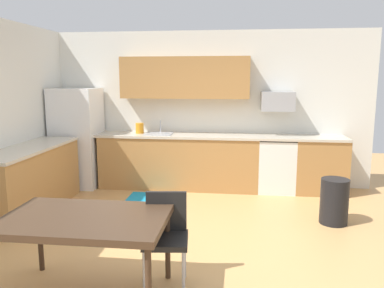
# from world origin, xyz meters

# --- Properties ---
(ground_plane) EXTENTS (12.00, 12.00, 0.00)m
(ground_plane) POSITION_xyz_m (0.00, 0.00, 0.00)
(ground_plane) COLOR tan
(wall_back) EXTENTS (5.80, 0.10, 2.70)m
(wall_back) POSITION_xyz_m (0.00, 2.65, 1.35)
(wall_back) COLOR silver
(wall_back) RESTS_ON ground
(cabinet_run_back) EXTENTS (2.72, 0.60, 0.90)m
(cabinet_run_back) POSITION_xyz_m (-0.39, 2.30, 0.45)
(cabinet_run_back) COLOR #AD7A42
(cabinet_run_back) RESTS_ON ground
(cabinet_run_back_right) EXTENTS (0.83, 0.60, 0.90)m
(cabinet_run_back_right) POSITION_xyz_m (1.98, 2.30, 0.45)
(cabinet_run_back_right) COLOR #AD7A42
(cabinet_run_back_right) RESTS_ON ground
(cabinet_run_left) EXTENTS (0.60, 2.00, 0.90)m
(cabinet_run_left) POSITION_xyz_m (-2.30, 0.80, 0.45)
(cabinet_run_left) COLOR #AD7A42
(cabinet_run_left) RESTS_ON ground
(countertop_back) EXTENTS (4.80, 0.64, 0.04)m
(countertop_back) POSITION_xyz_m (0.00, 2.30, 0.92)
(countertop_back) COLOR beige
(countertop_back) RESTS_ON cabinet_run_back
(countertop_left) EXTENTS (0.64, 2.00, 0.04)m
(countertop_left) POSITION_xyz_m (-2.30, 0.80, 0.92)
(countertop_left) COLOR beige
(countertop_left) RESTS_ON cabinet_run_left
(upper_cabinets_back) EXTENTS (2.20, 0.34, 0.70)m
(upper_cabinets_back) POSITION_xyz_m (-0.30, 2.43, 1.90)
(upper_cabinets_back) COLOR #AD7A42
(refrigerator) EXTENTS (0.76, 0.70, 1.72)m
(refrigerator) POSITION_xyz_m (-2.18, 2.22, 0.86)
(refrigerator) COLOR white
(refrigerator) RESTS_ON ground
(oven_range) EXTENTS (0.60, 0.60, 0.91)m
(oven_range) POSITION_xyz_m (1.27, 2.30, 0.46)
(oven_range) COLOR white
(oven_range) RESTS_ON ground
(microwave) EXTENTS (0.54, 0.36, 0.32)m
(microwave) POSITION_xyz_m (1.27, 2.40, 1.51)
(microwave) COLOR #9EA0A5
(sink_basin) EXTENTS (0.48, 0.40, 0.14)m
(sink_basin) POSITION_xyz_m (-0.74, 2.30, 0.88)
(sink_basin) COLOR #A5A8AD
(sink_basin) RESTS_ON countertop_back
(sink_faucet) EXTENTS (0.02, 0.02, 0.24)m
(sink_faucet) POSITION_xyz_m (-0.74, 2.48, 1.04)
(sink_faucet) COLOR #B2B5BA
(sink_faucet) RESTS_ON countertop_back
(dining_table) EXTENTS (1.40, 0.90, 0.73)m
(dining_table) POSITION_xyz_m (-0.65, -1.18, 0.67)
(dining_table) COLOR #422D1E
(dining_table) RESTS_ON ground
(chair_near_table) EXTENTS (0.44, 0.44, 0.85)m
(chair_near_table) POSITION_xyz_m (-0.01, -0.88, 0.50)
(chair_near_table) COLOR black
(chair_near_table) RESTS_ON ground
(trash_bin) EXTENTS (0.36, 0.36, 0.60)m
(trash_bin) POSITION_xyz_m (1.90, 0.87, 0.30)
(trash_bin) COLOR black
(trash_bin) RESTS_ON ground
(floor_mat) EXTENTS (0.70, 0.50, 0.01)m
(floor_mat) POSITION_xyz_m (-0.76, 1.65, 0.01)
(floor_mat) COLOR #198CBF
(floor_mat) RESTS_ON ground
(kettle) EXTENTS (0.14, 0.14, 0.20)m
(kettle) POSITION_xyz_m (-1.09, 2.35, 1.02)
(kettle) COLOR orange
(kettle) RESTS_ON countertop_back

